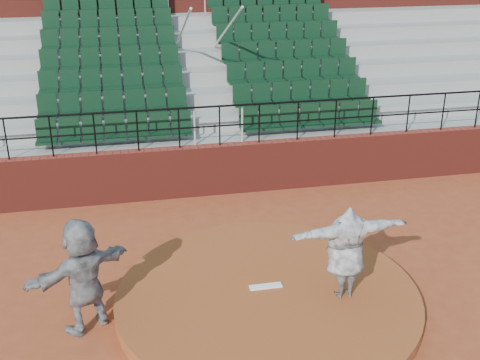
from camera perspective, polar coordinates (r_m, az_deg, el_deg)
name	(u,v)px	position (r m, az deg, el deg)	size (l,w,h in m)	color
ground	(267,303)	(11.22, 2.61, -11.58)	(90.00, 90.00, 0.00)	brown
pitchers_mound	(268,297)	(11.15, 2.63, -11.05)	(5.50, 5.50, 0.25)	brown
pitching_rubber	(266,286)	(11.20, 2.45, -10.04)	(0.60, 0.15, 0.03)	white
boundary_wall	(220,169)	(15.24, -1.89, 1.04)	(24.00, 0.30, 1.30)	maroon
wall_railing	(220,117)	(14.77, -1.96, 6.00)	(24.04, 0.05, 1.03)	black
seating_deck	(199,100)	(18.39, -3.88, 7.57)	(24.00, 5.97, 4.63)	gray
press_box_facade	(182,11)	(21.83, -5.53, 15.63)	(24.00, 3.00, 7.10)	maroon
pitcher	(346,252)	(10.69, 10.00, -6.76)	(2.15, 0.58, 1.75)	black
fielder	(83,275)	(10.41, -14.66, -8.74)	(1.89, 0.60, 2.04)	black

